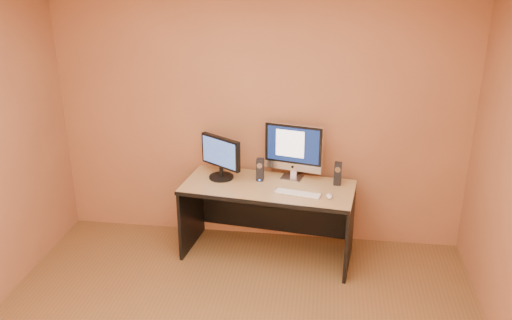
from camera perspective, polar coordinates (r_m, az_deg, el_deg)
name	(u,v)px	position (r m, az deg, el deg)	size (l,w,h in m)	color
walls	(217,205)	(3.38, -4.08, -4.76)	(4.00, 4.00, 2.60)	#965E3C
desk	(268,221)	(5.19, 1.24, -6.43)	(1.58, 0.69, 0.73)	#A78853
imac	(293,152)	(5.11, 3.88, 0.90)	(0.56, 0.21, 0.54)	#B9B8BD
second_monitor	(221,158)	(5.13, -3.71, 0.23)	(0.47, 0.24, 0.41)	black
speaker_left	(260,170)	(5.11, 0.43, -1.02)	(0.07, 0.07, 0.22)	black
speaker_right	(338,174)	(5.07, 8.60, -1.44)	(0.07, 0.07, 0.22)	black
keyboard	(298,194)	(4.87, 4.42, -3.54)	(0.42, 0.11, 0.02)	silver
mouse	(329,196)	(4.83, 7.71, -3.76)	(0.06, 0.10, 0.04)	silver
cable_a	(300,174)	(5.28, 4.63, -1.52)	(0.01, 0.01, 0.22)	black
cable_b	(297,174)	(5.29, 4.34, -1.50)	(0.01, 0.01, 0.18)	black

